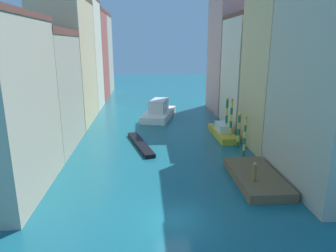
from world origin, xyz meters
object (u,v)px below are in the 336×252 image
object	(u,v)px
person_on_dock	(254,172)
motorboat_0	(223,132)
mooring_pole_0	(245,136)
mooring_pole_1	(239,130)
vaporetto_white	(159,111)
gondola_black	(140,144)
mooring_pole_2	(231,119)
mooring_pole_3	(227,118)
waterfront_dock	(256,177)

from	to	relation	value
person_on_dock	motorboat_0	bearing A→B (deg)	85.56
mooring_pole_0	mooring_pole_1	bearing A→B (deg)	85.49
person_on_dock	vaporetto_white	distance (m)	26.53
person_on_dock	gondola_black	world-z (taller)	person_on_dock
mooring_pole_1	mooring_pole_2	xyz separation A→B (m)	(-0.13, 2.80, 0.61)
person_on_dock	gondola_black	xyz separation A→B (m)	(-9.38, 11.74, -1.28)
mooring_pole_1	mooring_pole_2	distance (m)	2.86
mooring_pole_3	person_on_dock	bearing A→B (deg)	-95.59
mooring_pole_0	mooring_pole_1	size ratio (longest dim) A/B	1.09
mooring_pole_3	vaporetto_white	bearing A→B (deg)	124.46
mooring_pole_2	person_on_dock	bearing A→B (deg)	-97.22
waterfront_dock	gondola_black	xyz separation A→B (m)	(-10.12, 10.34, -0.16)
waterfront_dock	mooring_pole_0	size ratio (longest dim) A/B	1.81
mooring_pole_2	vaporetto_white	world-z (taller)	mooring_pole_2
waterfront_dock	mooring_pole_1	distance (m)	9.05
mooring_pole_1	mooring_pole_3	bearing A→B (deg)	95.81
waterfront_dock	mooring_pole_0	distance (m)	6.31
mooring_pole_2	motorboat_0	xyz separation A→B (m)	(-0.51, 1.71, -2.06)
mooring_pole_3	vaporetto_white	size ratio (longest dim) A/B	0.49
waterfront_dock	motorboat_0	xyz separation A→B (m)	(0.40, 13.34, 0.24)
mooring_pole_0	person_on_dock	bearing A→B (deg)	-101.89
gondola_black	motorboat_0	bearing A→B (deg)	15.91
person_on_dock	vaporetto_white	xyz separation A→B (m)	(-6.56, 25.70, -0.45)
waterfront_dock	mooring_pole_2	bearing A→B (deg)	85.53
mooring_pole_0	vaporetto_white	xyz separation A→B (m)	(-8.11, 18.33, -1.21)
mooring_pole_1	vaporetto_white	size ratio (longest dim) A/B	0.39
mooring_pole_1	motorboat_0	distance (m)	4.77
mooring_pole_2	mooring_pole_3	size ratio (longest dim) A/B	1.02
mooring_pole_3	motorboat_0	xyz separation A→B (m)	(-0.24, 0.61, -2.00)
vaporetto_white	motorboat_0	xyz separation A→B (m)	(7.70, -10.96, -0.42)
person_on_dock	gondola_black	distance (m)	15.08
mooring_pole_3	vaporetto_white	distance (m)	14.12
mooring_pole_3	waterfront_dock	bearing A→B (deg)	-92.88
mooring_pole_3	vaporetto_white	world-z (taller)	mooring_pole_3
mooring_pole_1	gondola_black	size ratio (longest dim) A/B	0.46
mooring_pole_3	mooring_pole_1	bearing A→B (deg)	-84.19
mooring_pole_0	mooring_pole_3	distance (m)	6.77
vaporetto_white	motorboat_0	size ratio (longest dim) A/B	1.39
waterfront_dock	mooring_pole_3	bearing A→B (deg)	87.12
person_on_dock	mooring_pole_3	size ratio (longest dim) A/B	0.31
waterfront_dock	mooring_pole_2	world-z (taller)	mooring_pole_2
mooring_pole_1	mooring_pole_2	size ratio (longest dim) A/B	0.77
motorboat_0	mooring_pole_0	bearing A→B (deg)	-86.82
person_on_dock	motorboat_0	world-z (taller)	person_on_dock
person_on_dock	vaporetto_white	world-z (taller)	vaporetto_white
mooring_pole_3	mooring_pole_0	bearing A→B (deg)	-88.56
mooring_pole_2	vaporetto_white	bearing A→B (deg)	122.96
person_on_dock	mooring_pole_1	bearing A→B (deg)	80.15
mooring_pole_0	gondola_black	distance (m)	11.94
mooring_pole_3	gondola_black	size ratio (longest dim) A/B	0.59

